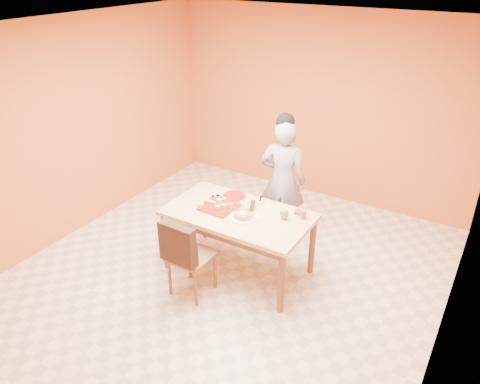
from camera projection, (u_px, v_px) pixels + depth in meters
The scene contains 17 objects.
floor at pixel (226, 276), 5.36m from camera, with size 5.00×5.00×0.00m, color beige.
ceiling at pixel (222, 29), 4.13m from camera, with size 5.00×5.00×0.00m, color silver.
wall_back at pixel (320, 107), 6.65m from camera, with size 4.50×4.50×0.00m, color #C8672E.
wall_left at pixel (72, 130), 5.78m from camera, with size 5.00×5.00×0.00m, color #C8672E.
wall_right at pixel (462, 229), 3.71m from camera, with size 5.00×5.00×0.00m, color #C8672E.
dining_table at pixel (238, 220), 5.18m from camera, with size 1.60×0.90×0.76m.
dining_chair at pixel (190, 255), 4.89m from camera, with size 0.44×0.51×0.94m.
pastry_pile at pixel (219, 202), 5.19m from camera, with size 0.33×0.33×0.11m, color tan, non-canonical shape.
person at pixel (283, 180), 5.80m from camera, with size 0.57×0.38×1.57m, color gray.
pastry_platter at pixel (219, 207), 5.22m from camera, with size 0.36×0.36×0.02m, color maroon.
red_dinner_plate at pixel (234, 196), 5.47m from camera, with size 0.27×0.27×0.02m, color maroon.
white_cake_plate at pixel (243, 217), 5.03m from camera, with size 0.31×0.31×0.01m, color white.
sponge_cake at pixel (243, 215), 5.02m from camera, with size 0.20×0.20×0.05m, color gold.
cake_server at pixel (252, 206), 5.14m from camera, with size 0.05×0.26×0.01m, color silver.
egg_ornament at pixel (284, 214), 4.98m from camera, with size 0.10×0.08×0.13m, color olive.
magenta_glass at pixel (303, 215), 5.00m from camera, with size 0.06×0.06×0.09m, color #C41D5C.
checker_tin at pixel (299, 212), 5.11m from camera, with size 0.10×0.10×0.03m, color #3E1B11.
Camera 1 is at (2.38, -3.63, 3.30)m, focal length 35.00 mm.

